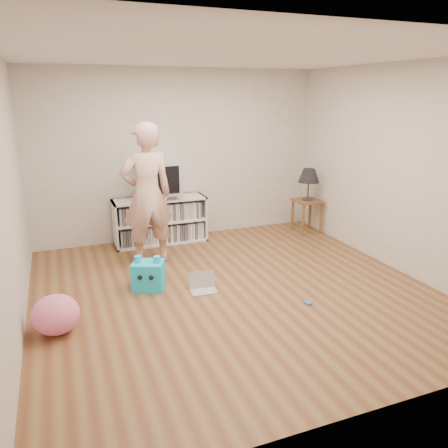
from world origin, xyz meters
TOP-DOWN VIEW (x-y plane):
  - ground at (0.00, 0.00)m, footprint 4.50×4.50m
  - walls at (0.00, 0.00)m, footprint 4.52×4.52m
  - ceiling at (0.00, 0.00)m, footprint 4.50×4.50m
  - media_unit at (-0.39, 2.04)m, footprint 1.40×0.45m
  - dvd_deck at (-0.39, 2.02)m, footprint 0.45×0.35m
  - crt_tv at (-0.39, 2.02)m, footprint 0.60×0.53m
  - side_table at (1.99, 1.65)m, footprint 0.42×0.42m
  - table_lamp at (1.99, 1.65)m, footprint 0.34×0.34m
  - person at (-0.72, 1.24)m, footprint 0.73×0.52m
  - laptop at (-0.33, 0.14)m, footprint 0.33×0.27m
  - playing_cards at (0.63, -0.62)m, footprint 0.09×0.11m
  - plush_blue at (-0.92, 0.40)m, footprint 0.44×0.40m
  - plush_pink at (-1.95, -0.26)m, footprint 0.55×0.55m

SIDE VIEW (x-z plane):
  - ground at x=0.00m, z-range 0.00..0.00m
  - playing_cards at x=0.63m, z-range 0.00..0.02m
  - laptop at x=-0.33m, z-range -0.05..0.16m
  - plush_blue at x=-0.92m, z-range -0.03..0.38m
  - plush_pink at x=-1.95m, z-range 0.00..0.38m
  - media_unit at x=-0.39m, z-range 0.00..0.70m
  - side_table at x=1.99m, z-range 0.14..0.69m
  - dvd_deck at x=-0.39m, z-range 0.70..0.77m
  - table_lamp at x=1.99m, z-range 0.68..1.20m
  - person at x=-0.72m, z-range 0.00..1.89m
  - crt_tv at x=-0.39m, z-range 0.77..1.27m
  - walls at x=0.00m, z-range 0.00..2.60m
  - ceiling at x=0.00m, z-range 2.60..2.60m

